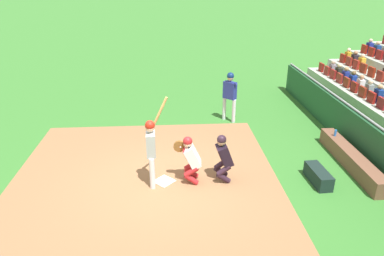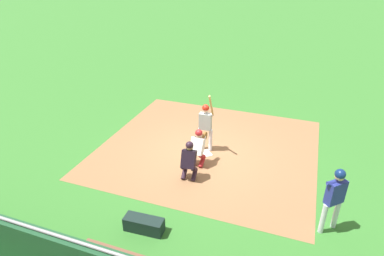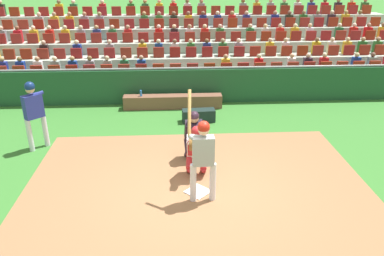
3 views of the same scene
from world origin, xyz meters
TOP-DOWN VIEW (x-y plane):
  - ground_plane at (0.00, 0.00)m, footprint 160.00×160.00m
  - infield_dirt_patch at (0.00, 0.50)m, footprint 7.52×7.00m
  - home_plate_marker at (0.00, 0.00)m, footprint 0.62×0.62m
  - batter_at_plate at (-0.07, 0.28)m, footprint 0.57×0.57m
  - catcher_crouching at (0.00, -0.68)m, footprint 0.49×0.72m
  - home_plate_umpire at (-0.00, -1.52)m, footprint 0.49×0.48m
  - dugout_wall at (0.00, -5.74)m, footprint 15.21×0.24m
  - dugout_bench at (0.48, -5.19)m, footprint 3.28×0.40m
  - water_bottle_on_bench at (1.53, -5.17)m, footprint 0.07×0.07m
  - equipment_duffel_bag at (-0.30, -3.95)m, footprint 1.02×0.42m
  - on_deck_batter at (4.01, -2.34)m, footprint 0.52×0.48m

SIDE VIEW (x-z plane):
  - ground_plane at x=0.00m, z-range 0.00..0.00m
  - infield_dirt_patch at x=0.00m, z-range 0.00..0.01m
  - home_plate_marker at x=0.00m, z-range 0.01..0.02m
  - equipment_duffel_bag at x=-0.30m, z-range 0.00..0.38m
  - dugout_bench at x=0.48m, z-range 0.00..0.44m
  - water_bottle_on_bench at x=1.53m, z-range 0.44..0.64m
  - dugout_wall at x=0.00m, z-range -0.03..1.23m
  - home_plate_umpire at x=0.00m, z-range 0.06..1.36m
  - catcher_crouching at x=0.00m, z-range 0.07..1.35m
  - batter_at_plate at x=-0.07m, z-range -0.04..2.22m
  - on_deck_batter at x=4.01m, z-range 0.21..2.02m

